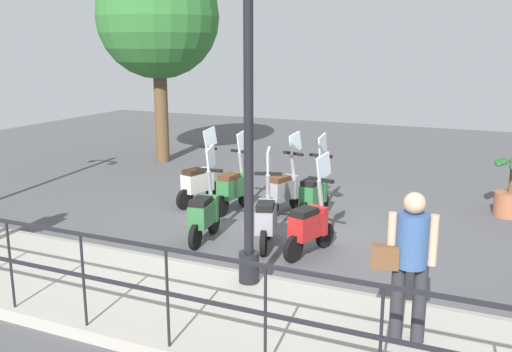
{
  "coord_description": "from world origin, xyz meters",
  "views": [
    {
      "loc": [
        -8.62,
        -3.52,
        3.16
      ],
      "look_at": [
        0.2,
        0.5,
        0.9
      ],
      "focal_mm": 40.0,
      "sensor_mm": 36.0,
      "label": 1
    }
  ],
  "objects_px": {
    "scooter_near_2": "(204,213)",
    "scooter_far_2": "(233,187)",
    "scooter_far_0": "(314,193)",
    "lamp_post_near": "(249,140)",
    "scooter_near_0": "(310,224)",
    "pedestrian_with_bag": "(409,256)",
    "scooter_far_1": "(284,189)",
    "potted_palm": "(511,193)",
    "scooter_far_3": "(199,182)",
    "tree_large": "(158,18)",
    "scooter_near_1": "(266,218)"
  },
  "relations": [
    {
      "from": "potted_palm",
      "to": "scooter_far_1",
      "type": "xyz_separation_m",
      "value": [
        -1.65,
        3.89,
        0.04
      ]
    },
    {
      "from": "lamp_post_near",
      "to": "scooter_near_0",
      "type": "bearing_deg",
      "value": -9.0
    },
    {
      "from": "tree_large",
      "to": "potted_palm",
      "type": "height_order",
      "value": "tree_large"
    },
    {
      "from": "scooter_far_0",
      "to": "scooter_far_3",
      "type": "distance_m",
      "value": 2.37
    },
    {
      "from": "pedestrian_with_bag",
      "to": "scooter_near_0",
      "type": "distance_m",
      "value": 3.01
    },
    {
      "from": "tree_large",
      "to": "potted_palm",
      "type": "distance_m",
      "value": 9.53
    },
    {
      "from": "scooter_near_1",
      "to": "scooter_far_1",
      "type": "xyz_separation_m",
      "value": [
        1.77,
        0.41,
        0.0
      ]
    },
    {
      "from": "lamp_post_near",
      "to": "pedestrian_with_bag",
      "type": "xyz_separation_m",
      "value": [
        -0.68,
        -2.1,
        -0.93
      ]
    },
    {
      "from": "potted_palm",
      "to": "scooter_near_2",
      "type": "relative_size",
      "value": 0.69
    },
    {
      "from": "pedestrian_with_bag",
      "to": "scooter_far_0",
      "type": "height_order",
      "value": "pedestrian_with_bag"
    },
    {
      "from": "pedestrian_with_bag",
      "to": "scooter_far_0",
      "type": "xyz_separation_m",
      "value": [
        4.12,
        2.39,
        -0.6
      ]
    },
    {
      "from": "pedestrian_with_bag",
      "to": "potted_palm",
      "type": "height_order",
      "value": "pedestrian_with_bag"
    },
    {
      "from": "lamp_post_near",
      "to": "potted_palm",
      "type": "height_order",
      "value": "lamp_post_near"
    },
    {
      "from": "scooter_far_1",
      "to": "pedestrian_with_bag",
      "type": "bearing_deg",
      "value": -128.34
    },
    {
      "from": "scooter_far_2",
      "to": "scooter_far_3",
      "type": "xyz_separation_m",
      "value": [
        0.11,
        0.82,
        0.0
      ]
    },
    {
      "from": "scooter_near_0",
      "to": "scooter_far_2",
      "type": "height_order",
      "value": "same"
    },
    {
      "from": "potted_palm",
      "to": "scooter_far_2",
      "type": "height_order",
      "value": "scooter_far_2"
    },
    {
      "from": "scooter_far_0",
      "to": "scooter_far_2",
      "type": "relative_size",
      "value": 1.0
    },
    {
      "from": "lamp_post_near",
      "to": "scooter_near_1",
      "type": "bearing_deg",
      "value": 16.14
    },
    {
      "from": "lamp_post_near",
      "to": "scooter_near_1",
      "type": "relative_size",
      "value": 2.72
    },
    {
      "from": "potted_palm",
      "to": "scooter_near_0",
      "type": "xyz_separation_m",
      "value": [
        -3.46,
        2.75,
        0.04
      ]
    },
    {
      "from": "scooter_far_1",
      "to": "scooter_near_2",
      "type": "bearing_deg",
      "value": 178.11
    },
    {
      "from": "lamp_post_near",
      "to": "scooter_far_2",
      "type": "height_order",
      "value": "lamp_post_near"
    },
    {
      "from": "tree_large",
      "to": "scooter_far_1",
      "type": "relative_size",
      "value": 3.53
    },
    {
      "from": "scooter_far_3",
      "to": "scooter_near_1",
      "type": "bearing_deg",
      "value": -112.67
    },
    {
      "from": "scooter_far_2",
      "to": "scooter_far_3",
      "type": "relative_size",
      "value": 1.0
    },
    {
      "from": "scooter_near_1",
      "to": "scooter_far_3",
      "type": "height_order",
      "value": "same"
    },
    {
      "from": "scooter_far_0",
      "to": "scooter_far_3",
      "type": "xyz_separation_m",
      "value": [
        -0.12,
        2.37,
        0.0
      ]
    },
    {
      "from": "potted_palm",
      "to": "scooter_near_0",
      "type": "bearing_deg",
      "value": 141.59
    },
    {
      "from": "pedestrian_with_bag",
      "to": "scooter_far_3",
      "type": "distance_m",
      "value": 6.25
    },
    {
      "from": "scooter_near_2",
      "to": "scooter_far_1",
      "type": "bearing_deg",
      "value": -25.74
    },
    {
      "from": "lamp_post_near",
      "to": "tree_large",
      "type": "relative_size",
      "value": 0.77
    },
    {
      "from": "lamp_post_near",
      "to": "scooter_far_0",
      "type": "distance_m",
      "value": 3.77
    },
    {
      "from": "lamp_post_near",
      "to": "scooter_far_1",
      "type": "distance_m",
      "value": 3.86
    },
    {
      "from": "scooter_near_0",
      "to": "scooter_far_1",
      "type": "height_order",
      "value": "same"
    },
    {
      "from": "lamp_post_near",
      "to": "scooter_far_3",
      "type": "relative_size",
      "value": 2.72
    },
    {
      "from": "potted_palm",
      "to": "scooter_near_2",
      "type": "height_order",
      "value": "scooter_near_2"
    },
    {
      "from": "scooter_near_0",
      "to": "scooter_far_3",
      "type": "height_order",
      "value": "same"
    },
    {
      "from": "scooter_near_0",
      "to": "scooter_near_2",
      "type": "bearing_deg",
      "value": 110.12
    },
    {
      "from": "scooter_far_0",
      "to": "scooter_far_3",
      "type": "bearing_deg",
      "value": 97.91
    },
    {
      "from": "lamp_post_near",
      "to": "scooter_far_1",
      "type": "relative_size",
      "value": 2.72
    },
    {
      "from": "scooter_far_1",
      "to": "scooter_far_3",
      "type": "distance_m",
      "value": 1.77
    },
    {
      "from": "pedestrian_with_bag",
      "to": "scooter_far_1",
      "type": "relative_size",
      "value": 1.03
    },
    {
      "from": "tree_large",
      "to": "scooter_far_1",
      "type": "xyz_separation_m",
      "value": [
        -3.26,
        -4.87,
        -3.33
      ]
    },
    {
      "from": "scooter_near_2",
      "to": "scooter_far_2",
      "type": "height_order",
      "value": "same"
    },
    {
      "from": "pedestrian_with_bag",
      "to": "scooter_far_0",
      "type": "relative_size",
      "value": 1.03
    },
    {
      "from": "scooter_near_0",
      "to": "scooter_far_3",
      "type": "bearing_deg",
      "value": 75.82
    },
    {
      "from": "scooter_near_1",
      "to": "scooter_far_1",
      "type": "bearing_deg",
      "value": -4.69
    },
    {
      "from": "scooter_far_3",
      "to": "pedestrian_with_bag",
      "type": "bearing_deg",
      "value": -115.5
    },
    {
      "from": "scooter_near_1",
      "to": "scooter_far_0",
      "type": "bearing_deg",
      "value": -23.78
    }
  ]
}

